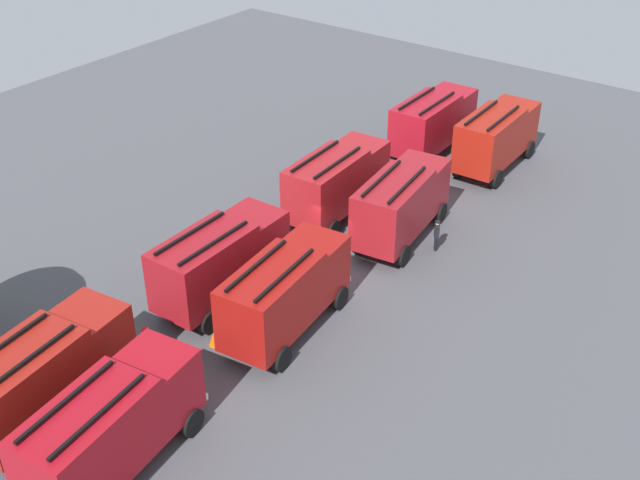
# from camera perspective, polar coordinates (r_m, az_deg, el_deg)

# --- Properties ---
(ground_plane) EXTENTS (66.06, 66.06, 0.00)m
(ground_plane) POSITION_cam_1_polar(r_m,az_deg,el_deg) (39.23, 0.00, -1.74)
(ground_plane) COLOR #4C4C51
(fire_truck_0) EXTENTS (7.45, 3.50, 3.88)m
(fire_truck_0) POSITION_cam_1_polar(r_m,az_deg,el_deg) (28.48, -14.78, -12.76)
(fire_truck_0) COLOR #A6101A
(fire_truck_0) RESTS_ON ground
(fire_truck_1) EXTENTS (7.43, 3.40, 3.88)m
(fire_truck_1) POSITION_cam_1_polar(r_m,az_deg,el_deg) (33.67, -2.52, -3.65)
(fire_truck_1) COLOR #9E1310
(fire_truck_1) RESTS_ON ground
(fire_truck_2) EXTENTS (7.45, 3.48, 3.88)m
(fire_truck_2) POSITION_cam_1_polar(r_m,az_deg,el_deg) (40.43, 5.89, 2.74)
(fire_truck_2) COLOR maroon
(fire_truck_2) RESTS_ON ground
(fire_truck_3) EXTENTS (7.27, 2.92, 3.88)m
(fire_truck_3) POSITION_cam_1_polar(r_m,az_deg,el_deg) (48.71, 12.62, 7.36)
(fire_truck_3) COLOR #A71C10
(fire_truck_3) RESTS_ON ground
(fire_truck_4) EXTENTS (7.45, 3.47, 3.88)m
(fire_truck_4) POSITION_cam_1_polar(r_m,az_deg,el_deg) (31.25, -19.20, -8.97)
(fire_truck_4) COLOR maroon
(fire_truck_4) RESTS_ON ground
(fire_truck_5) EXTENTS (7.25, 2.87, 3.88)m
(fire_truck_5) POSITION_cam_1_polar(r_m,az_deg,el_deg) (35.93, -7.19, -1.38)
(fire_truck_5) COLOR maroon
(fire_truck_5) RESTS_ON ground
(fire_truck_6) EXTENTS (7.32, 3.06, 3.88)m
(fire_truck_6) POSITION_cam_1_polar(r_m,az_deg,el_deg) (42.37, 1.23, 4.35)
(fire_truck_6) COLOR #A71A1F
(fire_truck_6) RESTS_ON ground
(fire_truck_7) EXTENTS (7.25, 2.88, 3.88)m
(fire_truck_7) POSITION_cam_1_polar(r_m,az_deg,el_deg) (50.11, 8.17, 8.52)
(fire_truck_7) COLOR #AB1320
(fire_truck_7) RESTS_ON ground
(firefighter_0) EXTENTS (0.48, 0.38, 1.77)m
(firefighter_0) POSITION_cam_1_polar(r_m,az_deg,el_deg) (38.24, -8.39, -1.32)
(firefighter_0) COLOR black
(firefighter_0) RESTS_ON ground
(firefighter_1) EXTENTS (0.48, 0.42, 1.67)m
(firefighter_1) POSITION_cam_1_polar(r_m,az_deg,el_deg) (40.30, 8.41, 0.44)
(firefighter_1) COLOR black
(firefighter_1) RESTS_ON ground
(firefighter_2) EXTENTS (0.43, 0.29, 1.78)m
(firefighter_2) POSITION_cam_1_polar(r_m,az_deg,el_deg) (33.40, -12.38, -7.30)
(firefighter_2) COLOR black
(firefighter_2) RESTS_ON ground
(traffic_cone_0) EXTENTS (0.47, 0.47, 0.67)m
(traffic_cone_0) POSITION_cam_1_polar(r_m,az_deg,el_deg) (46.04, 6.27, 3.97)
(traffic_cone_0) COLOR #F2600C
(traffic_cone_0) RESTS_ON ground
(traffic_cone_1) EXTENTS (0.43, 0.43, 0.61)m
(traffic_cone_1) POSITION_cam_1_polar(r_m,az_deg,el_deg) (39.31, -9.53, -1.62)
(traffic_cone_1) COLOR #F2600C
(traffic_cone_1) RESTS_ON ground
(traffic_cone_2) EXTENTS (0.50, 0.50, 0.72)m
(traffic_cone_2) POSITION_cam_1_polar(r_m,az_deg,el_deg) (34.24, -7.64, -7.03)
(traffic_cone_2) COLOR #F2600C
(traffic_cone_2) RESTS_ON ground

